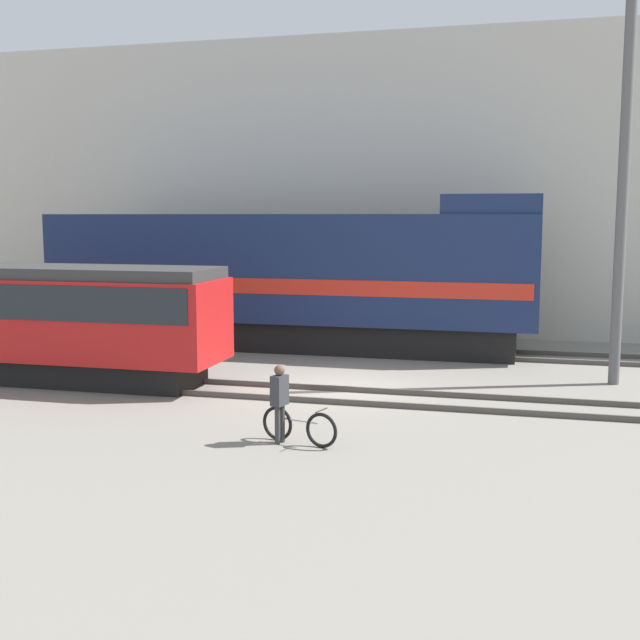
% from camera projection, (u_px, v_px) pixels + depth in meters
% --- Properties ---
extents(ground_plane, '(120.00, 120.00, 0.00)m').
position_uv_depth(ground_plane, '(340.00, 389.00, 20.94)').
color(ground_plane, gray).
extents(track_near, '(60.00, 1.50, 0.14)m').
position_uv_depth(track_near, '(331.00, 395.00, 19.94)').
color(track_near, '#47423D').
rests_on(track_near, ground).
extents(track_far, '(60.00, 1.51, 0.14)m').
position_uv_depth(track_far, '(381.00, 350.00, 26.59)').
color(track_far, '#47423D').
rests_on(track_far, ground).
extents(building_backdrop, '(38.34, 6.00, 11.20)m').
position_uv_depth(building_backdrop, '(413.00, 188.00, 32.55)').
color(building_backdrop, beige).
rests_on(building_backdrop, ground).
extents(freight_locomotive, '(16.57, 3.04, 5.14)m').
position_uv_depth(freight_locomotive, '(290.00, 278.00, 27.07)').
color(freight_locomotive, black).
rests_on(freight_locomotive, ground).
extents(streetcar, '(11.11, 2.54, 3.15)m').
position_uv_depth(streetcar, '(26.00, 315.00, 21.86)').
color(streetcar, black).
rests_on(streetcar, ground).
extents(bicycle, '(1.68, 0.63, 0.76)m').
position_uv_depth(bicycle, '(299.00, 427.00, 15.84)').
color(bicycle, black).
rests_on(bicycle, ground).
extents(person, '(0.31, 0.41, 1.58)m').
position_uv_depth(person, '(280.00, 396.00, 15.83)').
color(person, '#333333').
rests_on(person, ground).
extents(utility_pole_left, '(0.29, 0.29, 9.92)m').
position_uv_depth(utility_pole_left, '(622.00, 198.00, 20.89)').
color(utility_pole_left, '#595959').
rests_on(utility_pole_left, ground).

